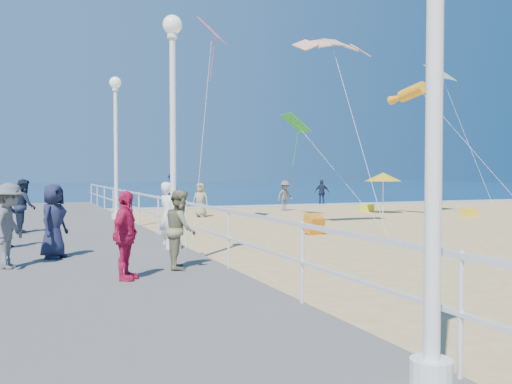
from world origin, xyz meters
name	(u,v)px	position (x,y,z in m)	size (l,w,h in m)	color
ground	(372,253)	(0.00, 0.00, 0.00)	(160.00, 160.00, 0.00)	#D8B471
ocean	(96,188)	(0.00, 65.00, 0.01)	(160.00, 90.00, 0.05)	navy
surf_line	(180,208)	(0.00, 20.50, 0.03)	(160.00, 1.20, 0.04)	white
boardwalk	(76,263)	(-7.50, 0.00, 0.20)	(5.00, 44.00, 0.40)	slate
railing	(186,211)	(-5.05, 0.00, 1.25)	(0.05, 42.00, 0.55)	white
lamp_post_mid	(173,106)	(-5.35, 0.00, 3.66)	(0.44, 0.44, 5.32)	white
lamp_post_far	(116,132)	(-5.35, 9.00, 3.66)	(0.44, 0.44, 5.32)	white
woman_holding_toddler	(168,214)	(-5.40, 0.35, 1.16)	(0.56, 0.36, 1.52)	white
toddler_held	(172,191)	(-5.25, 0.50, 1.70)	(0.44, 0.34, 0.90)	#383ED2
spectator_0	(8,217)	(-8.88, 1.57, 1.13)	(0.53, 0.35, 1.45)	#171733
spectator_1	(180,229)	(-5.87, -2.68, 1.12)	(0.70, 0.54, 1.44)	#817E59
spectator_2	(9,226)	(-8.77, -1.53, 1.18)	(1.01, 0.58, 1.57)	#56585B
spectator_3	(125,235)	(-6.98, -3.47, 1.13)	(0.85, 0.36, 1.46)	#C41848
spectator_4	(54,221)	(-7.97, -0.52, 1.16)	(0.74, 0.48, 1.52)	#1A1E39
spectator_7	(24,206)	(-8.54, 5.07, 1.18)	(0.76, 0.59, 1.56)	#171F33
beach_walker_a	(285,196)	(4.84, 15.92, 0.84)	(1.09, 0.62, 1.68)	#5D5C61
beach_walker_b	(322,192)	(9.74, 20.67, 0.83)	(0.97, 0.40, 1.65)	#1A213A
beach_walker_c	(200,200)	(-0.74, 13.53, 0.82)	(0.80, 0.52, 1.63)	#988E69
box_kite	(314,226)	(0.71, 4.64, 0.30)	(0.55, 0.55, 0.60)	#CF450C
beach_umbrella	(383,177)	(8.74, 12.21, 1.91)	(1.90, 1.90, 2.14)	white
beach_chair_left	(367,208)	(8.80, 13.77, 0.20)	(0.55, 0.55, 0.40)	#F2FE1A
beach_chair_right	(469,213)	(11.28, 8.75, 0.20)	(0.55, 0.55, 0.40)	yellow
kite_parafoil	(334,42)	(2.21, 5.97, 7.00)	(3.05, 0.90, 0.30)	#D44D19
kite_windsock	(412,92)	(8.24, 9.19, 5.89)	(0.56, 0.56, 2.25)	orange
kite_diamond_pink	(212,31)	(-1.31, 9.76, 7.96)	(1.29, 1.29, 0.02)	#EA5672
kite_diamond_multi	(440,73)	(10.74, 10.28, 7.11)	(1.34, 1.34, 0.02)	#189CCF
kite_diamond_green	(296,123)	(3.47, 11.79, 4.51)	(1.35, 1.35, 0.02)	green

